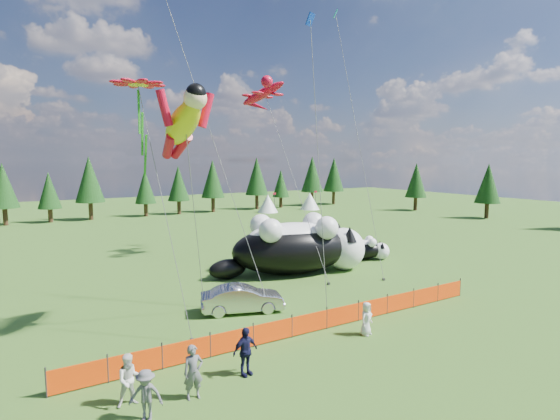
% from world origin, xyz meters
% --- Properties ---
extents(ground, '(160.00, 160.00, 0.00)m').
position_xyz_m(ground, '(0.00, 0.00, 0.00)').
color(ground, '#123409').
rests_on(ground, ground).
extents(safety_fence, '(22.06, 0.06, 1.10)m').
position_xyz_m(safety_fence, '(0.00, -3.00, 0.50)').
color(safety_fence, '#262626').
rests_on(safety_fence, ground).
extents(tree_line, '(90.00, 4.00, 8.00)m').
position_xyz_m(tree_line, '(0.00, 45.00, 4.00)').
color(tree_line, black).
rests_on(tree_line, ground).
extents(festival_tents, '(50.00, 3.20, 2.80)m').
position_xyz_m(festival_tents, '(11.00, 40.00, 1.40)').
color(festival_tents, white).
rests_on(festival_tents, ground).
extents(cat_large, '(11.59, 6.04, 4.24)m').
position_xyz_m(cat_large, '(5.68, 6.56, 2.01)').
color(cat_large, black).
rests_on(cat_large, ground).
extents(cat_small, '(4.70, 3.55, 1.87)m').
position_xyz_m(cat_small, '(12.53, 7.49, 0.89)').
color(cat_small, black).
rests_on(cat_small, ground).
extents(car, '(4.67, 2.83, 1.45)m').
position_xyz_m(car, '(-1.44, 1.26, 0.73)').
color(car, silver).
rests_on(car, ground).
extents(spectator_a, '(0.72, 0.50, 1.88)m').
position_xyz_m(spectator_a, '(-6.67, -5.63, 0.94)').
color(spectator_a, '#545458').
rests_on(spectator_a, ground).
extents(spectator_b, '(0.88, 0.54, 1.77)m').
position_xyz_m(spectator_b, '(-8.62, -4.93, 0.89)').
color(spectator_b, silver).
rests_on(spectator_b, ground).
extents(spectator_c, '(1.18, 0.75, 1.87)m').
position_xyz_m(spectator_c, '(-4.42, -5.07, 0.93)').
color(spectator_c, '#131335').
rests_on(spectator_c, ground).
extents(spectator_d, '(1.20, 1.02, 1.65)m').
position_xyz_m(spectator_d, '(-8.38, -6.07, 0.83)').
color(spectator_d, '#545458').
rests_on(spectator_d, ground).
extents(spectator_e, '(0.89, 0.73, 1.57)m').
position_xyz_m(spectator_e, '(2.14, -4.53, 0.78)').
color(spectator_e, silver).
rests_on(spectator_e, ground).
extents(superhero_kite, '(3.82, 4.22, 11.76)m').
position_xyz_m(superhero_kite, '(-4.76, 0.56, 9.79)').
color(superhero_kite, '#D8C30B').
rests_on(superhero_kite, ground).
extents(gecko_kite, '(5.61, 14.33, 17.33)m').
position_xyz_m(gecko_kite, '(6.72, 13.70, 13.71)').
color(gecko_kite, red).
rests_on(gecko_kite, ground).
extents(flower_kite, '(2.98, 4.75, 12.03)m').
position_xyz_m(flower_kite, '(-6.33, 2.08, 11.53)').
color(flower_kite, red).
rests_on(flower_kite, ground).
extents(diamond_kite_b, '(2.24, 8.52, 21.39)m').
position_xyz_m(diamond_kite_b, '(11.19, 9.22, 18.25)').
color(diamond_kite_b, '#0C958F').
rests_on(diamond_kite_b, ground).
extents(diamond_kite_c, '(1.06, 2.77, 16.31)m').
position_xyz_m(diamond_kite_c, '(2.50, 0.61, 14.62)').
color(diamond_kite_c, '#0B2FAC').
rests_on(diamond_kite_c, ground).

